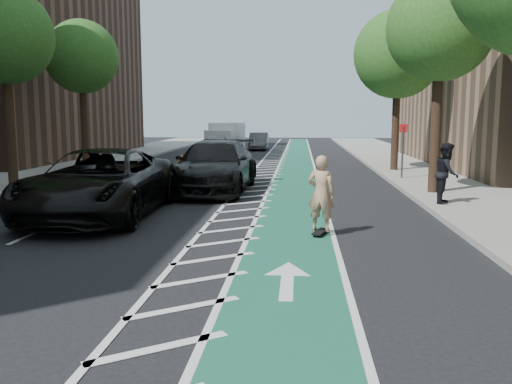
# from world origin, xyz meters

# --- Properties ---
(ground) EXTENTS (120.00, 120.00, 0.00)m
(ground) POSITION_xyz_m (0.00, 0.00, 0.00)
(ground) COLOR black
(ground) RESTS_ON ground
(bike_lane) EXTENTS (2.00, 90.00, 0.01)m
(bike_lane) POSITION_xyz_m (3.00, 10.00, 0.01)
(bike_lane) COLOR #185541
(bike_lane) RESTS_ON ground
(buffer_strip) EXTENTS (1.40, 90.00, 0.01)m
(buffer_strip) POSITION_xyz_m (1.50, 10.00, 0.01)
(buffer_strip) COLOR silver
(buffer_strip) RESTS_ON ground
(sidewalk_right) EXTENTS (5.00, 90.00, 0.15)m
(sidewalk_right) POSITION_xyz_m (9.50, 10.00, 0.07)
(sidewalk_right) COLOR gray
(sidewalk_right) RESTS_ON ground
(curb_right) EXTENTS (0.12, 90.00, 0.16)m
(curb_right) POSITION_xyz_m (7.05, 10.00, 0.08)
(curb_right) COLOR gray
(curb_right) RESTS_ON ground
(curb_left) EXTENTS (0.12, 90.00, 0.16)m
(curb_left) POSITION_xyz_m (-7.05, 10.00, 0.08)
(curb_left) COLOR gray
(curb_left) RESTS_ON ground
(tree_r_c) EXTENTS (4.20, 4.20, 7.90)m
(tree_r_c) POSITION_xyz_m (7.90, 8.00, 5.77)
(tree_r_c) COLOR #382619
(tree_r_c) RESTS_ON ground
(tree_l_c) EXTENTS (4.20, 4.20, 7.90)m
(tree_l_c) POSITION_xyz_m (-7.90, 8.00, 5.77)
(tree_l_c) COLOR #382619
(tree_l_c) RESTS_ON ground
(tree_r_d) EXTENTS (4.20, 4.20, 7.90)m
(tree_r_d) POSITION_xyz_m (7.90, 16.00, 5.77)
(tree_r_d) COLOR #382619
(tree_r_d) RESTS_ON ground
(tree_l_d) EXTENTS (4.20, 4.20, 7.90)m
(tree_l_d) POSITION_xyz_m (-7.90, 16.00, 5.77)
(tree_l_d) COLOR #382619
(tree_l_d) RESTS_ON ground
(sign_post) EXTENTS (0.35, 0.08, 2.47)m
(sign_post) POSITION_xyz_m (7.60, 12.00, 1.35)
(sign_post) COLOR #4C4C4C
(sign_post) RESTS_ON ground
(skateboard) EXTENTS (0.45, 0.82, 0.11)m
(skateboard) POSITION_xyz_m (3.70, 0.96, 0.09)
(skateboard) COLOR black
(skateboard) RESTS_ON ground
(skateboarder) EXTENTS (0.76, 0.61, 1.81)m
(skateboarder) POSITION_xyz_m (3.70, 0.96, 1.01)
(skateboarder) COLOR tan
(skateboarder) RESTS_ON skateboard
(suv_near) EXTENTS (3.28, 6.87, 1.89)m
(suv_near) POSITION_xyz_m (-2.40, 2.90, 0.95)
(suv_near) COLOR black
(suv_near) RESTS_ON ground
(suv_far) EXTENTS (2.90, 6.62, 1.89)m
(suv_far) POSITION_xyz_m (0.00, 8.33, 0.95)
(suv_far) COLOR black
(suv_far) RESTS_ON ground
(car_silver) EXTENTS (2.23, 4.71, 1.56)m
(car_silver) POSITION_xyz_m (-2.77, 26.42, 0.78)
(car_silver) COLOR #95969A
(car_silver) RESTS_ON ground
(car_grey) EXTENTS (1.64, 4.41, 1.44)m
(car_grey) POSITION_xyz_m (-0.27, 33.63, 0.72)
(car_grey) COLOR slate
(car_grey) RESTS_ON ground
(pedestrian) EXTENTS (0.95, 1.08, 1.86)m
(pedestrian) POSITION_xyz_m (7.70, 5.21, 1.08)
(pedestrian) COLOR black
(pedestrian) RESTS_ON sidewalk_right
(box_truck) EXTENTS (2.86, 5.56, 2.23)m
(box_truck) POSITION_xyz_m (-3.17, 34.38, 1.03)
(box_truck) COLOR white
(box_truck) RESTS_ON ground
(barrel_a) EXTENTS (0.59, 0.59, 0.80)m
(barrel_a) POSITION_xyz_m (-2.20, 3.95, 0.38)
(barrel_a) COLOR #E5570C
(barrel_a) RESTS_ON ground
(barrel_b) EXTENTS (0.67, 0.67, 0.91)m
(barrel_b) POSITION_xyz_m (-2.44, 14.00, 0.43)
(barrel_b) COLOR #FB5E0D
(barrel_b) RESTS_ON ground
(barrel_c) EXTENTS (0.64, 0.64, 0.87)m
(barrel_c) POSITION_xyz_m (-2.40, 14.71, 0.41)
(barrel_c) COLOR #FF570D
(barrel_c) RESTS_ON ground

